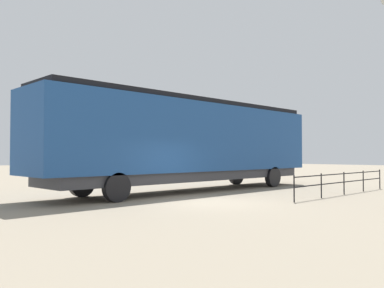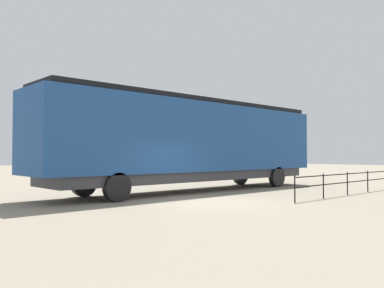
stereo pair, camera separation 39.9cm
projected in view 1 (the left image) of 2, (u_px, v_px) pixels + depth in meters
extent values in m
plane|color=gray|center=(209.00, 203.00, 14.60)|extent=(120.00, 120.00, 0.00)
cube|color=navy|center=(190.00, 138.00, 19.26)|extent=(2.89, 15.88, 3.18)
cube|color=black|center=(272.00, 149.00, 24.10)|extent=(2.78, 2.00, 2.22)
cube|color=black|center=(190.00, 103.00, 19.30)|extent=(2.60, 15.25, 0.24)
cube|color=#38383D|center=(190.00, 175.00, 19.21)|extent=(2.60, 14.61, 0.45)
cylinder|color=black|center=(236.00, 175.00, 23.68)|extent=(0.30, 1.10, 1.10)
cylinder|color=black|center=(273.00, 177.00, 21.83)|extent=(0.30, 1.10, 1.10)
cylinder|color=black|center=(82.00, 184.00, 16.57)|extent=(0.30, 1.10, 1.10)
cylinder|color=black|center=(117.00, 187.00, 14.72)|extent=(0.30, 1.10, 1.10)
cube|color=black|center=(344.00, 174.00, 17.63)|extent=(0.04, 8.32, 0.04)
cube|color=black|center=(344.00, 182.00, 17.62)|extent=(0.04, 8.32, 0.04)
cylinder|color=black|center=(294.00, 189.00, 14.71)|extent=(0.05, 0.05, 1.00)
cylinder|color=black|center=(321.00, 186.00, 16.16)|extent=(0.05, 0.05, 1.00)
cylinder|color=black|center=(344.00, 183.00, 17.62)|extent=(0.05, 0.05, 1.00)
cylinder|color=black|center=(363.00, 181.00, 19.07)|extent=(0.05, 0.05, 1.00)
cylinder|color=black|center=(380.00, 179.00, 20.53)|extent=(0.05, 0.05, 1.00)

